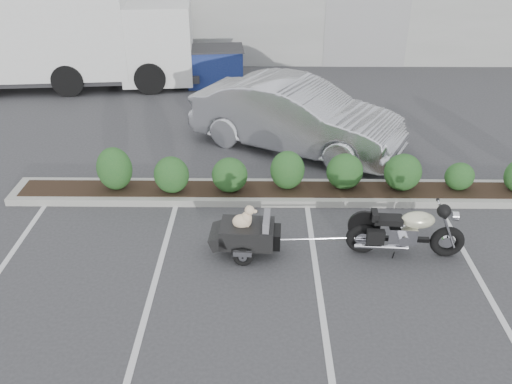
{
  "coord_description": "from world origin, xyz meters",
  "views": [
    {
      "loc": [
        0.25,
        -7.83,
        5.64
      ],
      "look_at": [
        0.16,
        1.0,
        0.75
      ],
      "focal_mm": 38.0,
      "sensor_mm": 36.0,
      "label": 1
    }
  ],
  "objects_px": {
    "sedan": "(296,116)",
    "delivery_truck": "(76,32)",
    "pet_trailer": "(246,233)",
    "motorcycle": "(406,232)",
    "dumpster": "(215,66)"
  },
  "relations": [
    {
      "from": "motorcycle",
      "to": "sedan",
      "type": "distance_m",
      "value": 4.88
    },
    {
      "from": "pet_trailer",
      "to": "dumpster",
      "type": "relative_size",
      "value": 0.82
    },
    {
      "from": "pet_trailer",
      "to": "motorcycle",
      "type": "bearing_deg",
      "value": 3.27
    },
    {
      "from": "sedan",
      "to": "dumpster",
      "type": "distance_m",
      "value": 5.68
    },
    {
      "from": "sedan",
      "to": "delivery_truck",
      "type": "relative_size",
      "value": 0.65
    },
    {
      "from": "motorcycle",
      "to": "delivery_truck",
      "type": "distance_m",
      "value": 13.01
    },
    {
      "from": "sedan",
      "to": "delivery_truck",
      "type": "height_order",
      "value": "delivery_truck"
    },
    {
      "from": "pet_trailer",
      "to": "sedan",
      "type": "bearing_deg",
      "value": 80.08
    },
    {
      "from": "motorcycle",
      "to": "sedan",
      "type": "xyz_separation_m",
      "value": [
        -1.68,
        4.57,
        0.38
      ]
    },
    {
      "from": "motorcycle",
      "to": "delivery_truck",
      "type": "bearing_deg",
      "value": 134.87
    },
    {
      "from": "pet_trailer",
      "to": "sedan",
      "type": "height_order",
      "value": "sedan"
    },
    {
      "from": "motorcycle",
      "to": "dumpster",
      "type": "xyz_separation_m",
      "value": [
        -4.08,
        9.71,
        0.16
      ]
    },
    {
      "from": "pet_trailer",
      "to": "sedan",
      "type": "relative_size",
      "value": 0.32
    },
    {
      "from": "dumpster",
      "to": "motorcycle",
      "type": "bearing_deg",
      "value": -73.17
    },
    {
      "from": "motorcycle",
      "to": "delivery_truck",
      "type": "height_order",
      "value": "delivery_truck"
    }
  ]
}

